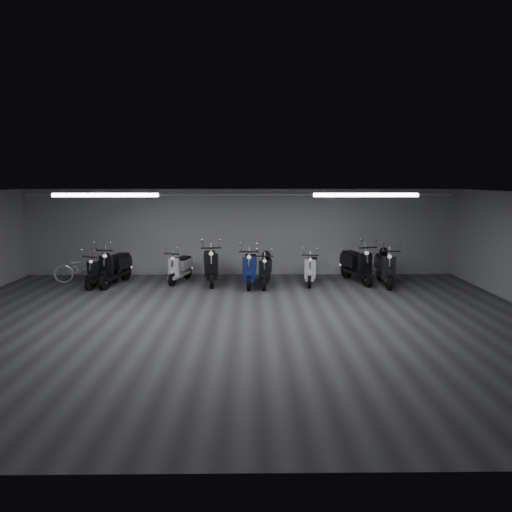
{
  "coord_description": "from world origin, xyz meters",
  "views": [
    {
      "loc": [
        0.35,
        -9.19,
        3.07
      ],
      "look_at": [
        0.48,
        2.5,
        1.05
      ],
      "focal_mm": 30.73,
      "sensor_mm": 36.0,
      "label": 1
    }
  ],
  "objects_px": {
    "scooter_2": "(180,263)",
    "scooter_6": "(311,264)",
    "bicycle": "(83,265)",
    "helmet_1": "(106,256)",
    "scooter_5": "(266,266)",
    "scooter_1": "(115,262)",
    "helmet_0": "(266,255)",
    "scooter_4": "(250,263)",
    "scooter_0": "(102,266)",
    "scooter_9": "(385,262)",
    "scooter_3": "(210,260)",
    "helmet_2": "(384,251)",
    "scooter_7": "(357,259)"
  },
  "relations": [
    {
      "from": "scooter_1",
      "to": "helmet_0",
      "type": "bearing_deg",
      "value": 11.44
    },
    {
      "from": "scooter_7",
      "to": "scooter_1",
      "type": "bearing_deg",
      "value": 166.39
    },
    {
      "from": "scooter_9",
      "to": "helmet_2",
      "type": "relative_size",
      "value": 7.62
    },
    {
      "from": "scooter_6",
      "to": "helmet_0",
      "type": "relative_size",
      "value": 6.09
    },
    {
      "from": "scooter_2",
      "to": "scooter_6",
      "type": "distance_m",
      "value": 3.97
    },
    {
      "from": "scooter_5",
      "to": "scooter_9",
      "type": "bearing_deg",
      "value": 7.24
    },
    {
      "from": "scooter_5",
      "to": "helmet_2",
      "type": "relative_size",
      "value": 6.72
    },
    {
      "from": "scooter_3",
      "to": "scooter_0",
      "type": "bearing_deg",
      "value": 178.53
    },
    {
      "from": "scooter_0",
      "to": "scooter_5",
      "type": "height_order",
      "value": "scooter_5"
    },
    {
      "from": "scooter_1",
      "to": "scooter_2",
      "type": "relative_size",
      "value": 1.18
    },
    {
      "from": "scooter_1",
      "to": "scooter_6",
      "type": "xyz_separation_m",
      "value": [
        5.83,
        0.05,
        -0.11
      ]
    },
    {
      "from": "helmet_0",
      "to": "scooter_6",
      "type": "bearing_deg",
      "value": 1.69
    },
    {
      "from": "bicycle",
      "to": "helmet_1",
      "type": "relative_size",
      "value": 7.15
    },
    {
      "from": "scooter_5",
      "to": "scooter_0",
      "type": "bearing_deg",
      "value": -174.87
    },
    {
      "from": "scooter_2",
      "to": "helmet_2",
      "type": "distance_m",
      "value": 6.15
    },
    {
      "from": "scooter_3",
      "to": "scooter_5",
      "type": "relative_size",
      "value": 1.19
    },
    {
      "from": "scooter_2",
      "to": "helmet_1",
      "type": "height_order",
      "value": "scooter_2"
    },
    {
      "from": "scooter_9",
      "to": "helmet_1",
      "type": "relative_size",
      "value": 7.92
    },
    {
      "from": "scooter_0",
      "to": "helmet_2",
      "type": "relative_size",
      "value": 6.55
    },
    {
      "from": "scooter_7",
      "to": "bicycle",
      "type": "xyz_separation_m",
      "value": [
        -8.32,
        0.07,
        -0.18
      ]
    },
    {
      "from": "scooter_0",
      "to": "scooter_7",
      "type": "distance_m",
      "value": 7.59
    },
    {
      "from": "scooter_4",
      "to": "scooter_9",
      "type": "xyz_separation_m",
      "value": [
        3.99,
        0.02,
        0.0
      ]
    },
    {
      "from": "scooter_3",
      "to": "scooter_6",
      "type": "relative_size",
      "value": 1.22
    },
    {
      "from": "scooter_2",
      "to": "scooter_9",
      "type": "height_order",
      "value": "scooter_9"
    },
    {
      "from": "scooter_5",
      "to": "scooter_6",
      "type": "relative_size",
      "value": 1.02
    },
    {
      "from": "scooter_4",
      "to": "scooter_0",
      "type": "bearing_deg",
      "value": -177.14
    },
    {
      "from": "scooter_1",
      "to": "scooter_3",
      "type": "relative_size",
      "value": 0.96
    },
    {
      "from": "scooter_2",
      "to": "scooter_3",
      "type": "height_order",
      "value": "scooter_3"
    },
    {
      "from": "scooter_0",
      "to": "scooter_7",
      "type": "bearing_deg",
      "value": 21.95
    },
    {
      "from": "scooter_4",
      "to": "helmet_2",
      "type": "distance_m",
      "value": 4.03
    },
    {
      "from": "scooter_4",
      "to": "helmet_1",
      "type": "bearing_deg",
      "value": -179.96
    },
    {
      "from": "helmet_1",
      "to": "scooter_1",
      "type": "bearing_deg",
      "value": -9.06
    },
    {
      "from": "scooter_6",
      "to": "helmet_1",
      "type": "relative_size",
      "value": 6.82
    },
    {
      "from": "scooter_3",
      "to": "bicycle",
      "type": "relative_size",
      "value": 1.17
    },
    {
      "from": "scooter_0",
      "to": "helmet_2",
      "type": "distance_m",
      "value": 8.36
    },
    {
      "from": "scooter_2",
      "to": "scooter_3",
      "type": "bearing_deg",
      "value": 8.21
    },
    {
      "from": "scooter_0",
      "to": "bicycle",
      "type": "relative_size",
      "value": 0.95
    },
    {
      "from": "scooter_9",
      "to": "scooter_3",
      "type": "bearing_deg",
      "value": -178.84
    },
    {
      "from": "scooter_3",
      "to": "helmet_0",
      "type": "xyz_separation_m",
      "value": [
        1.67,
        -0.16,
        0.16
      ]
    },
    {
      "from": "scooter_1",
      "to": "scooter_9",
      "type": "bearing_deg",
      "value": 10.43
    },
    {
      "from": "scooter_5",
      "to": "scooter_6",
      "type": "height_order",
      "value": "scooter_5"
    },
    {
      "from": "helmet_0",
      "to": "helmet_1",
      "type": "bearing_deg",
      "value": 179.6
    },
    {
      "from": "scooter_3",
      "to": "bicycle",
      "type": "height_order",
      "value": "scooter_3"
    },
    {
      "from": "scooter_0",
      "to": "helmet_1",
      "type": "xyz_separation_m",
      "value": [
        0.07,
        0.21,
        0.26
      ]
    },
    {
      "from": "helmet_0",
      "to": "helmet_2",
      "type": "height_order",
      "value": "helmet_2"
    },
    {
      "from": "scooter_1",
      "to": "scooter_6",
      "type": "relative_size",
      "value": 1.18
    },
    {
      "from": "scooter_1",
      "to": "bicycle",
      "type": "relative_size",
      "value": 1.13
    },
    {
      "from": "helmet_0",
      "to": "helmet_1",
      "type": "xyz_separation_m",
      "value": [
        -4.75,
        0.03,
        -0.03
      ]
    },
    {
      "from": "bicycle",
      "to": "helmet_2",
      "type": "distance_m",
      "value": 9.1
    },
    {
      "from": "scooter_2",
      "to": "scooter_4",
      "type": "height_order",
      "value": "scooter_4"
    }
  ]
}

